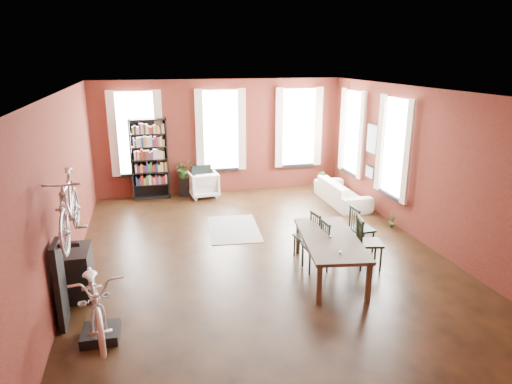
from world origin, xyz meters
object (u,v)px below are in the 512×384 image
object	(u,v)px
cream_sofa	(342,189)
dining_chair_b	(307,237)
dining_chair_d	(362,229)
white_armchair	(203,183)
dining_chair_c	(369,243)
dining_chair_a	(315,246)
plant_stand	(185,187)
bookshelf	(150,159)
console_table	(79,272)
dining_table	(329,256)
bike_trainer	(101,334)
bicycle_floor	(92,267)

from	to	relation	value
cream_sofa	dining_chair_b	bearing A→B (deg)	145.41
dining_chair_d	white_armchair	bearing A→B (deg)	26.37
dining_chair_c	white_armchair	distance (m)	5.73
dining_chair_a	cream_sofa	world-z (taller)	dining_chair_a
dining_chair_b	plant_stand	bearing A→B (deg)	-166.27
white_armchair	cream_sofa	bearing A→B (deg)	150.86
dining_chair_a	cream_sofa	bearing A→B (deg)	147.68
bookshelf	white_armchair	world-z (taller)	bookshelf
white_armchair	console_table	xyz separation A→B (m)	(-2.69, -5.00, 0.01)
dining_table	plant_stand	size ratio (longest dim) A/B	4.09
dining_table	console_table	bearing A→B (deg)	-175.32
white_armchair	bike_trainer	bearing A→B (deg)	64.21
dining_chair_a	bike_trainer	xyz separation A→B (m)	(-3.69, -1.33, -0.39)
dining_table	cream_sofa	world-z (taller)	cream_sofa
dining_chair_d	console_table	bearing A→B (deg)	91.59
dining_chair_a	dining_table	bearing A→B (deg)	31.74
dining_chair_b	bicycle_floor	world-z (taller)	bicycle_floor
dining_table	dining_chair_b	world-z (taller)	dining_chair_b
dining_table	bicycle_floor	world-z (taller)	bicycle_floor
white_armchair	console_table	bearing A→B (deg)	55.46
dining_table	white_armchair	size ratio (longest dim) A/B	2.67
plant_stand	cream_sofa	bearing A→B (deg)	-22.85
dining_table	white_armchair	world-z (taller)	white_armchair
dining_chair_a	dining_chair_b	bearing A→B (deg)	178.15
dining_table	dining_chair_b	distance (m)	0.77
dining_chair_a	dining_chair_d	xyz separation A→B (m)	(1.22, 0.60, 0.00)
dining_chair_a	bicycle_floor	xyz separation A→B (m)	(-3.70, -1.31, 0.64)
dining_chair_c	bicycle_floor	bearing A→B (deg)	116.60
console_table	dining_chair_a	bearing A→B (deg)	-0.82
dining_table	dining_chair_c	bearing A→B (deg)	17.83
dining_chair_a	dining_chair_b	distance (m)	0.49
bike_trainer	console_table	bearing A→B (deg)	106.85
plant_stand	bicycle_floor	world-z (taller)	bicycle_floor
bike_trainer	bicycle_floor	distance (m)	1.02
dining_chair_d	bicycle_floor	world-z (taller)	bicycle_floor
dining_chair_b	plant_stand	xyz separation A→B (m)	(-1.92, 4.77, -0.20)
dining_chair_c	bookshelf	distance (m)	6.65
bookshelf	bicycle_floor	size ratio (longest dim) A/B	1.16
dining_table	bookshelf	bearing A→B (deg)	127.50
bike_trainer	bicycle_floor	xyz separation A→B (m)	(-0.02, 0.02, 1.02)
dining_chair_a	bookshelf	bearing A→B (deg)	-153.25
bike_trainer	console_table	size ratio (longest dim) A/B	0.63
dining_chair_d	bookshelf	bearing A→B (deg)	36.76
dining_chair_c	bookshelf	size ratio (longest dim) A/B	0.44
bike_trainer	bicycle_floor	world-z (taller)	bicycle_floor
bicycle_floor	console_table	bearing A→B (deg)	96.04
dining_chair_b	bike_trainer	distance (m)	4.13
dining_chair_a	bookshelf	distance (m)	6.01
dining_chair_d	cream_sofa	world-z (taller)	dining_chair_d
white_armchair	plant_stand	distance (m)	0.56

